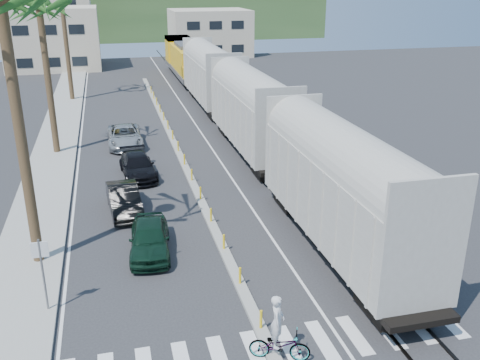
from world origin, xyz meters
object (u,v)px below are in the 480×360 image
car_lead (150,238)px  street_sign (42,265)px  car_second (124,199)px  cyclist (279,340)px

car_lead → street_sign: bearing=-132.5°
car_second → cyclist: 13.76m
car_second → cyclist: size_ratio=1.82×
street_sign → cyclist: (7.46, -4.52, -1.23)m
cyclist → street_sign: bearing=80.8°
cyclist → car_lead: bearing=44.5°
street_sign → cyclist: 8.81m
car_lead → cyclist: (3.39, -8.21, -0.00)m
cyclist → car_second: bearing=40.3°
car_lead → cyclist: 8.88m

